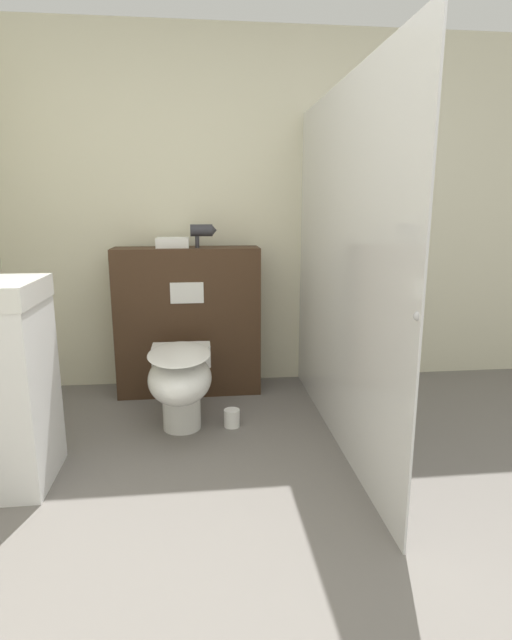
# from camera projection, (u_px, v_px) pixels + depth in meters

# --- Properties ---
(ground_plane) EXTENTS (12.00, 12.00, 0.00)m
(ground_plane) POSITION_uv_depth(u_px,v_px,m) (273.00, 602.00, 1.68)
(ground_plane) COLOR slate
(wall_back) EXTENTS (8.00, 0.06, 2.50)m
(wall_back) POSITION_uv_depth(u_px,v_px,m) (229.00, 214.00, 3.60)
(wall_back) COLOR beige
(wall_back) RESTS_ON ground_plane
(partition_panel) EXTENTS (0.99, 0.29, 1.03)m
(partition_panel) POSITION_uv_depth(u_px,v_px,m) (188.00, 321.00, 3.50)
(partition_panel) COLOR #3D2819
(partition_panel) RESTS_ON ground_plane
(shower_glass) EXTENTS (0.04, 2.06, 1.93)m
(shower_glass) POSITION_uv_depth(u_px,v_px,m) (340.00, 270.00, 2.69)
(shower_glass) COLOR silver
(shower_glass) RESTS_ON ground_plane
(toilet) EXTENTS (0.36, 0.67, 0.50)m
(toilet) POSITION_uv_depth(u_px,v_px,m) (180.00, 380.00, 2.89)
(toilet) COLOR white
(toilet) RESTS_ON ground_plane
(hair_drier) EXTENTS (0.18, 0.08, 0.16)m
(hair_drier) POSITION_uv_depth(u_px,v_px,m) (203.00, 231.00, 3.35)
(hair_drier) COLOR #2D2D33
(hair_drier) RESTS_ON partition_panel
(folded_towel) EXTENTS (0.22, 0.20, 0.07)m
(folded_towel) POSITION_uv_depth(u_px,v_px,m) (173.00, 242.00, 3.39)
(folded_towel) COLOR white
(folded_towel) RESTS_ON partition_panel
(spare_toilet_roll) EXTENTS (0.10, 0.10, 0.11)m
(spare_toilet_roll) POSITION_uv_depth(u_px,v_px,m) (232.00, 418.00, 3.01)
(spare_toilet_roll) COLOR white
(spare_toilet_roll) RESTS_ON ground_plane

